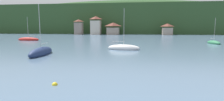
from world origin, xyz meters
TOP-DOWN VIEW (x-y plane):
  - wooded_hillside at (-2.67, 167.29)m, footprint 352.00×56.78m
  - shore_building_west at (-29.44, 128.80)m, footprint 4.65×3.75m
  - shore_building_westcentral at (-19.63, 129.51)m, footprint 5.65×5.23m
  - shore_building_central at (-9.81, 129.86)m, footprint 7.05×5.97m
  - shore_building_eastcentral at (19.63, 129.30)m, footprint 5.47×4.81m
  - sailboat_far_0 at (23.45, 79.73)m, footprint 2.65×5.21m
  - sailboat_mid_1 at (-12.58, 56.27)m, footprint 2.39×7.43m
  - sailboat_far_3 at (0.42, 64.85)m, footprint 6.65×2.91m
  - sailboat_far_4 at (-32.19, 83.92)m, footprint 7.29×2.07m
  - mooring_buoy_far at (-3.66, 42.11)m, footprint 0.45×0.45m

SIDE VIEW (x-z plane):
  - mooring_buoy_far at x=-3.66m, z-range -0.23..0.23m
  - sailboat_far_0 at x=23.45m, z-range -3.31..3.89m
  - sailboat_far_3 at x=0.42m, z-range -3.95..4.62m
  - sailboat_far_4 at x=-32.19m, z-range -3.70..4.38m
  - sailboat_mid_1 at x=-12.58m, z-range -3.94..4.75m
  - shore_building_eastcentral at x=19.63m, z-range -0.07..6.03m
  - shore_building_central at x=-9.81m, z-range -0.05..6.64m
  - shore_building_west at x=-29.44m, z-range -0.12..8.33m
  - shore_building_westcentral at x=-19.63m, z-range -0.15..10.09m
  - wooded_hillside at x=-2.67m, z-range -10.88..26.32m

